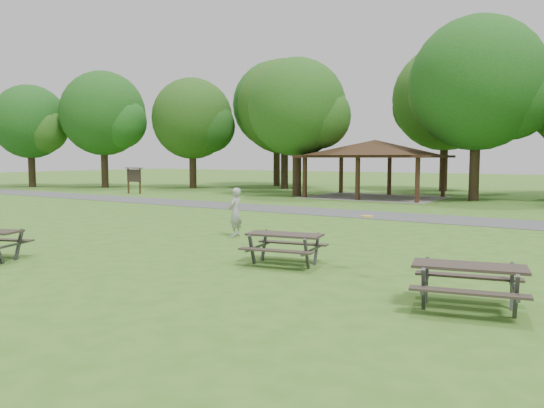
{
  "coord_description": "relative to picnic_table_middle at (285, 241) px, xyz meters",
  "views": [
    {
      "loc": [
        9.22,
        -8.66,
        2.64
      ],
      "look_at": [
        1.0,
        4.0,
        1.3
      ],
      "focal_mm": 35.0,
      "sensor_mm": 36.0,
      "label": 1
    }
  ],
  "objects": [
    {
      "name": "ground",
      "position": [
        -2.47,
        -2.31,
        -0.58
      ],
      "size": [
        160.0,
        160.0,
        0.0
      ],
      "primitive_type": "plane",
      "color": "#39691E",
      "rests_on": "ground"
    },
    {
      "name": "asphalt_path",
      "position": [
        -2.47,
        11.69,
        -0.57
      ],
      "size": [
        120.0,
        3.2,
        0.02
      ],
      "primitive_type": "cube",
      "color": "#48494B",
      "rests_on": "ground"
    },
    {
      "name": "pavilion",
      "position": [
        -6.47,
        21.69,
        2.48
      ],
      "size": [
        8.6,
        7.01,
        3.76
      ],
      "color": "#321F12",
      "rests_on": "ground"
    },
    {
      "name": "notice_board",
      "position": [
        -22.47,
        15.69,
        0.73
      ],
      "size": [
        1.6,
        0.3,
        1.88
      ],
      "color": "#342213",
      "rests_on": "ground"
    },
    {
      "name": "tree_row_a",
      "position": [
        -30.38,
        19.72,
        5.57
      ],
      "size": [
        7.56,
        7.2,
        9.97
      ],
      "color": "black",
      "rests_on": "ground"
    },
    {
      "name": "tree_row_b",
      "position": [
        -23.38,
        23.22,
        5.08
      ],
      "size": [
        7.14,
        6.8,
        9.28
      ],
      "color": "#301E15",
      "rests_on": "ground"
    },
    {
      "name": "tree_row_c",
      "position": [
        -16.37,
        26.72,
        5.95
      ],
      "size": [
        8.19,
        7.8,
        10.67
      ],
      "color": "black",
      "rests_on": "ground"
    },
    {
      "name": "tree_row_d",
      "position": [
        -11.39,
        20.22,
        5.18
      ],
      "size": [
        6.93,
        6.6,
        9.27
      ],
      "color": "black",
      "rests_on": "ground"
    },
    {
      "name": "tree_row_e",
      "position": [
        -0.37,
        22.72,
        6.2
      ],
      "size": [
        8.4,
        8.0,
        11.02
      ],
      "color": "black",
      "rests_on": "ground"
    },
    {
      "name": "tree_deep_a",
      "position": [
        -19.37,
        30.22,
        6.55
      ],
      "size": [
        8.4,
        8.0,
        11.38
      ],
      "color": "black",
      "rests_on": "ground"
    },
    {
      "name": "tree_deep_b",
      "position": [
        -4.37,
        30.72,
        6.3
      ],
      "size": [
        8.4,
        8.0,
        11.13
      ],
      "color": "black",
      "rests_on": "ground"
    },
    {
      "name": "tree_flank_left",
      "position": [
        -36.39,
        16.72,
        4.94
      ],
      "size": [
        6.72,
        6.4,
        8.93
      ],
      "color": "black",
      "rests_on": "ground"
    },
    {
      "name": "picnic_table_middle",
      "position": [
        0.0,
        0.0,
        0.0
      ],
      "size": [
        2.07,
        1.78,
        0.79
      ],
      "color": "#312823",
      "rests_on": "ground"
    },
    {
      "name": "picnic_table_far",
      "position": [
        4.71,
        -1.57,
        0.02
      ],
      "size": [
        2.17,
        1.89,
        0.81
      ],
      "color": "#2F2722",
      "rests_on": "ground"
    },
    {
      "name": "frisbee_in_flight",
      "position": [
        2.08,
        0.19,
        0.72
      ],
      "size": [
        0.33,
        0.33,
        0.02
      ],
      "color": "gold",
      "rests_on": "ground"
    },
    {
      "name": "frisbee_thrower",
      "position": [
        -3.82,
        3.06,
        0.23
      ],
      "size": [
        0.49,
        0.65,
        1.62
      ],
      "primitive_type": "imported",
      "rotation": [
        0.0,
        0.0,
        -1.39
      ],
      "color": "#9F9FA1",
      "rests_on": "ground"
    }
  ]
}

